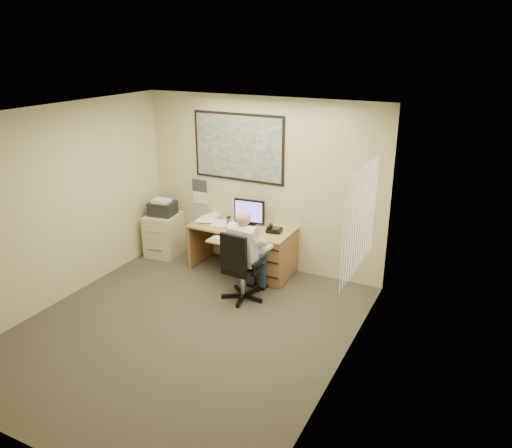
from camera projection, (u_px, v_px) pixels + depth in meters
The scene contains 8 objects.
room_shell at pixel (178, 231), 5.89m from camera, with size 4.00×4.50×2.70m.
desk at pixel (262, 248), 7.71m from camera, with size 1.60×0.97×1.15m.
world_map at pixel (238, 147), 7.73m from camera, with size 1.56×0.03×1.06m, color #1E4C93.
wall_calendar at pixel (200, 192), 8.34m from camera, with size 0.28×0.01×0.42m, color white.
window_blinds at pixel (361, 220), 5.66m from camera, with size 0.06×1.40×1.30m, color white, non-canonical shape.
filing_cabinet at pixel (164, 231), 8.48m from camera, with size 0.58×0.67×0.98m.
office_chair at pixel (242, 280), 6.99m from camera, with size 0.67×0.67×1.04m.
person at pixel (244, 255), 6.94m from camera, with size 0.54×0.77×1.30m, color silver, non-canonical shape.
Camera 1 is at (3.28, -4.50, 3.47)m, focal length 35.00 mm.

